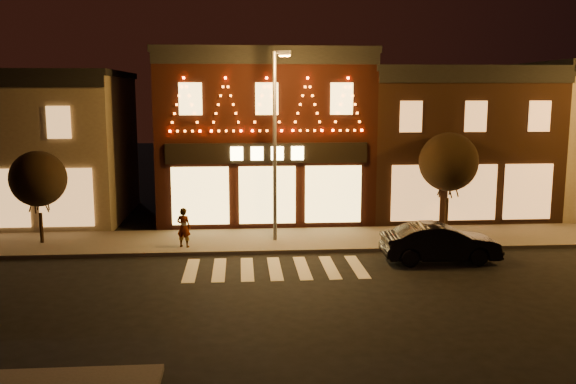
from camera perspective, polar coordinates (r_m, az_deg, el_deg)
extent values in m
plane|color=black|center=(18.62, -0.51, -10.55)|extent=(120.00, 120.00, 0.00)
cube|color=#47423D|center=(26.43, 2.63, -4.40)|extent=(44.00, 4.00, 0.15)
cube|color=#6D5F4D|center=(33.73, -24.97, 3.62)|extent=(12.00, 8.00, 7.00)
cube|color=black|center=(31.59, -2.28, 5.06)|extent=(10.00, 8.00, 8.00)
cube|color=black|center=(31.56, -2.33, 12.59)|extent=(10.20, 8.20, 0.30)
cube|color=black|center=(27.49, -2.00, 12.26)|extent=(10.00, 0.25, 0.50)
cube|color=black|center=(27.54, -1.94, 3.61)|extent=(9.00, 0.15, 0.90)
cube|color=#FFD87F|center=(27.44, -1.94, 3.59)|extent=(3.40, 0.08, 0.60)
cube|color=black|center=(33.36, 14.31, 4.31)|extent=(9.00, 8.00, 7.20)
cube|color=black|center=(33.27, 14.57, 10.76)|extent=(9.20, 8.20, 0.30)
cube|color=black|center=(29.45, 17.12, 10.10)|extent=(9.00, 0.25, 0.50)
cylinder|color=#59595E|center=(25.40, -1.23, 4.09)|extent=(0.15, 0.15, 7.75)
cylinder|color=#59595E|center=(24.59, -0.80, 12.73)|extent=(0.40, 1.54, 0.10)
cube|color=#59595E|center=(23.84, -0.31, 12.73)|extent=(0.53, 0.36, 0.17)
cube|color=orange|center=(23.84, -0.31, 12.47)|extent=(0.40, 0.26, 0.05)
cylinder|color=black|center=(27.38, -21.83, -3.09)|extent=(0.14, 0.14, 1.24)
sphere|color=black|center=(27.04, -22.09, 1.15)|extent=(2.27, 2.27, 2.27)
cylinder|color=black|center=(28.74, 14.43, -1.95)|extent=(0.16, 0.16, 1.43)
sphere|color=black|center=(28.39, 14.62, 2.71)|extent=(2.62, 2.62, 2.62)
imported|color=black|center=(23.84, 13.89, -4.59)|extent=(4.36, 1.55, 1.43)
imported|color=gray|center=(25.02, -9.61, -3.24)|extent=(0.68, 0.56, 1.60)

